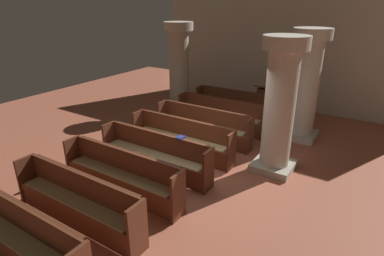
% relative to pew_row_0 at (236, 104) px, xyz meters
% --- Properties ---
extents(ground_plane, '(19.20, 19.20, 0.00)m').
position_rel_pew_row_0_xyz_m(ground_plane, '(0.81, -3.83, -0.52)').
color(ground_plane, '#AD5B42').
extents(back_wall, '(10.00, 0.16, 4.50)m').
position_rel_pew_row_0_xyz_m(back_wall, '(0.81, 2.25, 1.73)').
color(back_wall, beige).
rests_on(back_wall, ground).
extents(pew_row_0, '(3.01, 0.47, 0.98)m').
position_rel_pew_row_0_xyz_m(pew_row_0, '(0.00, 0.00, 0.00)').
color(pew_row_0, brown).
rests_on(pew_row_0, ground).
extents(pew_row_1, '(3.01, 0.46, 0.98)m').
position_rel_pew_row_0_xyz_m(pew_row_1, '(0.00, -1.13, 0.00)').
color(pew_row_1, brown).
rests_on(pew_row_1, ground).
extents(pew_row_2, '(3.01, 0.47, 0.98)m').
position_rel_pew_row_0_xyz_m(pew_row_2, '(0.00, -2.26, 0.00)').
color(pew_row_2, brown).
rests_on(pew_row_2, ground).
extents(pew_row_3, '(3.01, 0.46, 0.98)m').
position_rel_pew_row_0_xyz_m(pew_row_3, '(0.00, -3.39, 0.00)').
color(pew_row_3, brown).
rests_on(pew_row_3, ground).
extents(pew_row_4, '(3.01, 0.46, 0.98)m').
position_rel_pew_row_0_xyz_m(pew_row_4, '(0.00, -4.52, 0.00)').
color(pew_row_4, brown).
rests_on(pew_row_4, ground).
extents(pew_row_5, '(3.01, 0.47, 0.98)m').
position_rel_pew_row_0_xyz_m(pew_row_5, '(0.00, -5.65, 0.00)').
color(pew_row_5, brown).
rests_on(pew_row_5, ground).
extents(pew_row_6, '(3.01, 0.46, 0.98)m').
position_rel_pew_row_0_xyz_m(pew_row_6, '(0.00, -6.78, 0.00)').
color(pew_row_6, brown).
rests_on(pew_row_6, ground).
extents(pew_row_7, '(3.01, 0.46, 0.98)m').
position_rel_pew_row_0_xyz_m(pew_row_7, '(0.00, -7.90, 0.00)').
color(pew_row_7, brown).
rests_on(pew_row_7, ground).
extents(pillar_aisle_side, '(1.05, 1.05, 3.21)m').
position_rel_pew_row_0_xyz_m(pillar_aisle_side, '(2.36, -0.47, 1.16)').
color(pillar_aisle_side, '#B6AD9A').
rests_on(pillar_aisle_side, ground).
extents(pillar_far_side, '(1.05, 1.05, 3.21)m').
position_rel_pew_row_0_xyz_m(pillar_far_side, '(-2.31, -0.14, 1.16)').
color(pillar_far_side, '#B6AD9A').
rests_on(pillar_far_side, ground).
extents(pillar_aisle_rear, '(1.02, 1.02, 3.21)m').
position_rel_pew_row_0_xyz_m(pillar_aisle_rear, '(2.36, -2.82, 1.16)').
color(pillar_aisle_rear, '#B6AD9A').
rests_on(pillar_aisle_rear, ground).
extents(lectern, '(0.48, 0.45, 1.08)m').
position_rel_pew_row_0_xyz_m(lectern, '(0.54, 0.94, -0.07)').
color(lectern, brown).
rests_on(lectern, ground).
extents(hymn_book, '(0.16, 0.21, 0.04)m').
position_rel_pew_row_0_xyz_m(hymn_book, '(0.62, -4.33, 0.48)').
color(hymn_book, navy).
rests_on(hymn_book, pew_row_4).
extents(kneeler_box_blue, '(0.38, 0.31, 0.21)m').
position_rel_pew_row_0_xyz_m(kneeler_box_blue, '(1.79, -1.52, -0.41)').
color(kneeler_box_blue, navy).
rests_on(kneeler_box_blue, ground).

